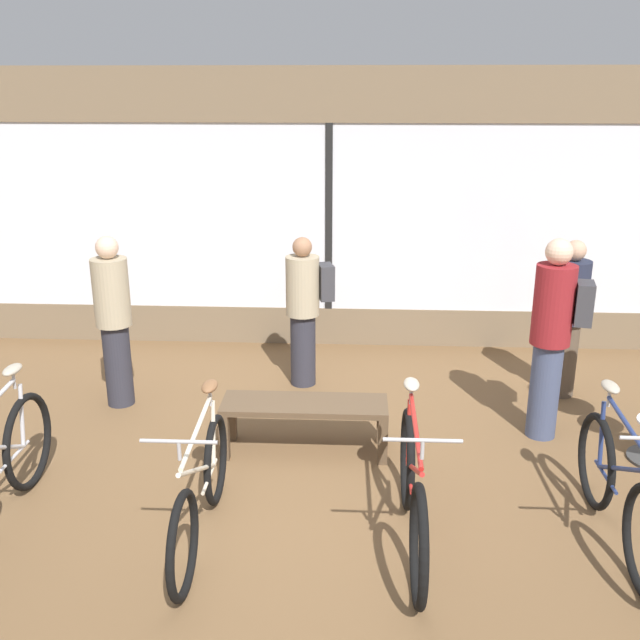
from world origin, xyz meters
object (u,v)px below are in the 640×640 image
bicycle_far_right (619,492)px  customer_near_rack (568,316)px  bicycle_left (201,492)px  customer_mid_floor (305,307)px  bicycle_right (412,493)px  customer_near_bench (553,333)px  display_bench (305,411)px  customer_by_window (114,316)px

bicycle_far_right → customer_near_rack: size_ratio=1.07×
bicycle_left → customer_near_rack: (3.12, 2.61, 0.46)m
customer_mid_floor → bicycle_right: bearing=-71.4°
customer_near_rack → bicycle_right: bearing=-123.1°
customer_near_bench → bicycle_right: bearing=-127.7°
customer_near_rack → display_bench: bearing=-152.4°
bicycle_left → customer_by_window: size_ratio=1.02×
customer_near_rack → customer_near_bench: (-0.40, -0.92, 0.14)m
display_bench → bicycle_far_right: bearing=-28.2°
bicycle_far_right → customer_by_window: (-4.09, 2.06, 0.51)m
bicycle_right → bicycle_far_right: bicycle_right is taller
customer_near_bench → display_bench: bearing=-169.4°
customer_near_rack → customer_by_window: (-4.39, -0.43, 0.07)m
bicycle_right → customer_mid_floor: 2.92m
bicycle_far_right → customer_near_bench: size_ratio=0.95×
bicycle_right → customer_near_rack: size_ratio=1.12×
display_bench → customer_by_window: bearing=154.9°
bicycle_far_right → customer_by_window: size_ratio=1.01×
customer_mid_floor → customer_near_bench: customer_near_bench is taller
bicycle_far_right → bicycle_right: bearing=-176.1°
customer_by_window → customer_mid_floor: size_ratio=1.07×
bicycle_right → customer_by_window: bearing=141.4°
bicycle_right → bicycle_far_right: bearing=3.9°
bicycle_left → customer_mid_floor: bearing=79.6°
bicycle_far_right → customer_by_window: customer_by_window is taller
display_bench → customer_near_bench: size_ratio=0.78×
customer_near_rack → customer_mid_floor: customer_near_rack is taller
bicycle_far_right → customer_near_rack: (0.30, 2.50, 0.44)m
bicycle_left → customer_near_bench: bearing=31.9°
customer_near_rack → customer_mid_floor: size_ratio=1.02×
bicycle_right → display_bench: bicycle_right is taller
bicycle_far_right → customer_mid_floor: 3.54m
customer_mid_floor → customer_by_window: bearing=-162.1°
bicycle_left → customer_mid_floor: 2.84m
display_bench → customer_mid_floor: size_ratio=0.89×
bicycle_left → bicycle_right: 1.42m
customer_by_window → bicycle_far_right: bearing=-26.8°
customer_mid_floor → customer_near_rack: bearing=-3.2°
customer_by_window → bicycle_right: bearing=-38.6°
bicycle_right → display_bench: 1.52m
bicycle_right → customer_near_bench: customer_near_bench is taller
bicycle_left → customer_near_bench: (2.72, 1.69, 0.60)m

